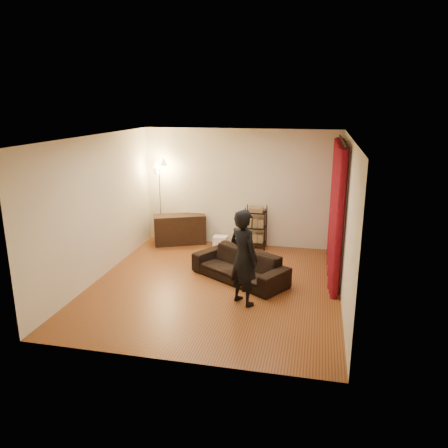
% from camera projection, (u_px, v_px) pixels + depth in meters
% --- Properties ---
extents(floor, '(5.00, 5.00, 0.00)m').
position_uv_depth(floor, '(215.00, 285.00, 8.07)').
color(floor, brown).
rests_on(floor, ground).
extents(ceiling, '(5.00, 5.00, 0.00)m').
position_uv_depth(ceiling, '(214.00, 137.00, 7.34)').
color(ceiling, white).
rests_on(ceiling, ground).
extents(wall_back, '(5.00, 0.00, 5.00)m').
position_uv_depth(wall_back, '(240.00, 188.00, 10.06)').
color(wall_back, beige).
rests_on(wall_back, ground).
extents(wall_front, '(5.00, 0.00, 5.00)m').
position_uv_depth(wall_front, '(167.00, 264.00, 5.36)').
color(wall_front, beige).
rests_on(wall_front, ground).
extents(wall_left, '(0.00, 5.00, 5.00)m').
position_uv_depth(wall_left, '(98.00, 208.00, 8.17)').
color(wall_left, beige).
rests_on(wall_left, ground).
extents(wall_right, '(0.00, 5.00, 5.00)m').
position_uv_depth(wall_right, '(346.00, 222.00, 7.25)').
color(wall_right, beige).
rests_on(wall_right, ground).
extents(curtain_rod, '(0.04, 2.65, 0.04)m').
position_uv_depth(curtain_rod, '(343.00, 141.00, 7.99)').
color(curtain_rod, black).
rests_on(curtain_rod, wall_right).
extents(curtain, '(0.22, 2.65, 2.55)m').
position_uv_depth(curtain, '(337.00, 210.00, 8.35)').
color(curtain, maroon).
rests_on(curtain, ground).
extents(sofa, '(2.01, 1.64, 0.56)m').
position_uv_depth(sofa, '(240.00, 266.00, 8.26)').
color(sofa, black).
rests_on(sofa, ground).
extents(person, '(0.71, 0.67, 1.62)m').
position_uv_depth(person, '(243.00, 258.00, 7.15)').
color(person, black).
rests_on(person, ground).
extents(media_cabinet, '(1.28, 0.89, 0.70)m').
position_uv_depth(media_cabinet, '(180.00, 229.00, 10.36)').
color(media_cabinet, black).
rests_on(media_cabinet, ground).
extents(storage_boxes, '(0.33, 0.27, 0.26)m').
position_uv_depth(storage_boxes, '(220.00, 241.00, 10.17)').
color(storage_boxes, white).
rests_on(storage_boxes, ground).
extents(wire_shelf, '(0.53, 0.44, 0.99)m').
position_uv_depth(wire_shelf, '(256.00, 227.00, 9.99)').
color(wire_shelf, black).
rests_on(wire_shelf, ground).
extents(floor_lamp, '(0.38, 0.38, 1.96)m').
position_uv_depth(floor_lamp, '(160.00, 203.00, 10.27)').
color(floor_lamp, silver).
rests_on(floor_lamp, ground).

